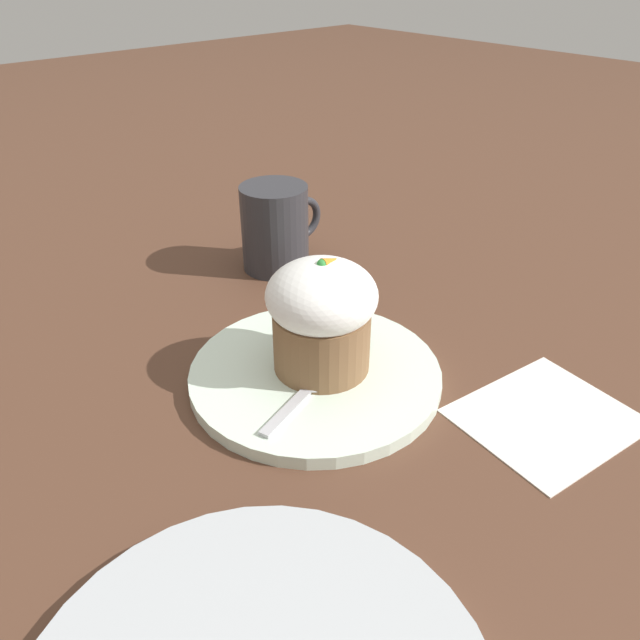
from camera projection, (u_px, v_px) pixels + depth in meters
ground_plane at (315, 380)px, 0.61m from camera, size 4.00×4.00×0.00m
dessert_plate at (315, 374)px, 0.60m from camera, size 0.24×0.24×0.01m
carrot_cake at (320, 314)px, 0.58m from camera, size 0.10×0.10×0.11m
spoon at (310, 386)px, 0.57m from camera, size 0.11×0.05×0.01m
coffee_cup at (276, 227)px, 0.79m from camera, size 0.12×0.08×0.11m
paper_napkin at (547, 417)px, 0.56m from camera, size 0.16×0.15×0.00m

